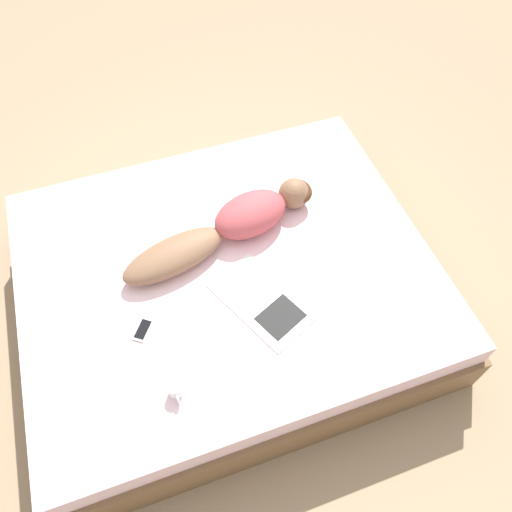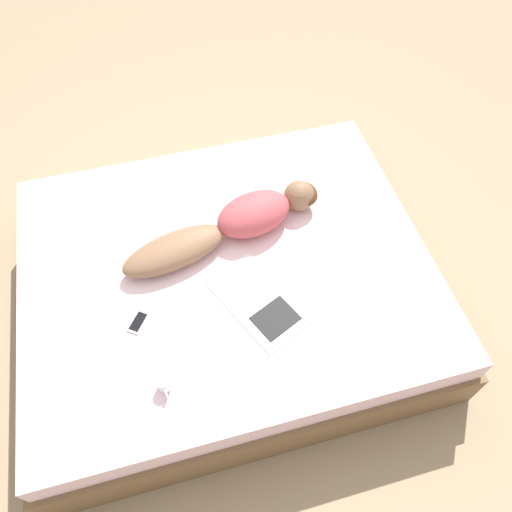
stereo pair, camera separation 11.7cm
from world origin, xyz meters
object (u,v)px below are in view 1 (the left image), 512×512
person (231,225)px  cell_phone (143,330)px  open_magazine (263,301)px  coffee_mug (176,390)px

person → cell_phone: size_ratio=8.49×
open_magazine → coffee_mug: 0.65m
open_magazine → coffee_mug: bearing=-83.5°
open_magazine → coffee_mug: (0.33, -0.56, 0.04)m
person → cell_phone: 0.76m
open_magazine → coffee_mug: coffee_mug is taller
cell_phone → open_magazine: bearing=32.2°
cell_phone → coffee_mug: bearing=-41.5°
person → cell_phone: bearing=-68.3°
coffee_mug → cell_phone: coffee_mug is taller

